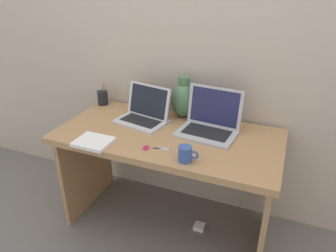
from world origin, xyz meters
name	(u,v)px	position (x,y,z in m)	size (l,w,h in m)	color
ground_plane	(168,223)	(0.00, 0.00, 0.00)	(6.00, 6.00, 0.00)	slate
back_wall	(190,39)	(0.00, 0.37, 1.20)	(4.40, 0.04, 2.40)	#BCAD99
desk	(168,156)	(0.00, 0.00, 0.55)	(1.34, 0.67, 0.71)	#AD7F51
laptop_left	(145,112)	(-0.21, 0.12, 0.77)	(0.35, 0.28, 0.23)	silver
laptop_right	(210,121)	(0.22, 0.13, 0.78)	(0.37, 0.30, 0.26)	#B2B2B7
green_vase	(184,99)	(0.00, 0.27, 0.83)	(0.17, 0.17, 0.27)	#47704C
notebook_stack	(93,142)	(-0.35, -0.27, 0.72)	(0.20, 0.17, 0.02)	white
coffee_mug	(186,154)	(0.20, -0.25, 0.75)	(0.11, 0.07, 0.08)	#335199
pen_cup	(103,98)	(-0.62, 0.25, 0.76)	(0.08, 0.08, 0.17)	black
scissors	(151,148)	(-0.02, -0.20, 0.71)	(0.15, 0.07, 0.01)	#B7B7BC
power_brick	(199,226)	(0.22, 0.03, 0.01)	(0.07, 0.07, 0.03)	white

